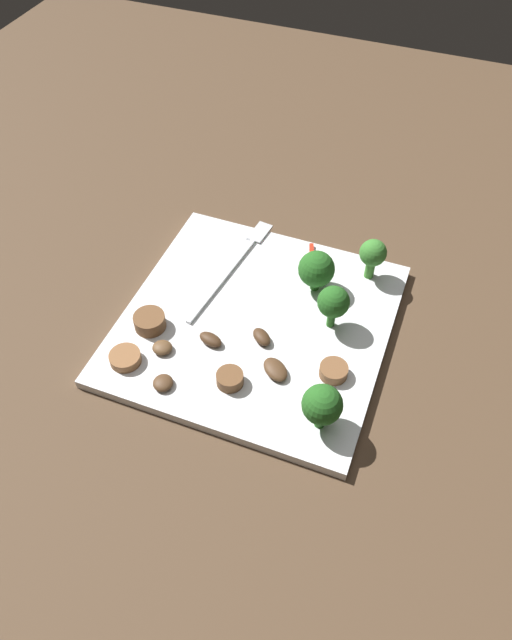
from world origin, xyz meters
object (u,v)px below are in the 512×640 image
at_px(sausage_slice_2, 334,371).
at_px(fork, 236,262).
at_px(broccoli_floret_0, 316,269).
at_px(pepper_strip_1, 312,258).
at_px(mushroom_0, 211,339).
at_px(mushroom_1, 162,348).
at_px(mushroom_2, 262,337).
at_px(sausage_slice_3, 125,358).
at_px(plate, 256,323).
at_px(broccoli_floret_3, 373,254).
at_px(broccoli_floret_1, 333,303).
at_px(sausage_slice_0, 150,321).
at_px(mushroom_3, 275,369).
at_px(broccoli_floret_2, 322,405).
at_px(mushroom_4, 163,383).
at_px(sausage_slice_1, 230,379).

bearing_deg(sausage_slice_2, fork, 53.21).
xyz_separation_m(broccoli_floret_0, pepper_strip_1, (0.04, 0.02, -0.03)).
relative_size(mushroom_0, mushroom_1, 1.29).
bearing_deg(mushroom_1, mushroom_2, -61.42).
distance_m(sausage_slice_3, mushroom_0, 0.09).
relative_size(plate, broccoli_floret_3, 5.44).
bearing_deg(broccoli_floret_1, broccoli_floret_3, -13.16).
relative_size(broccoli_floret_0, broccoli_floret_1, 0.93).
relative_size(broccoli_floret_0, mushroom_0, 1.86).
xyz_separation_m(sausage_slice_0, sausage_slice_2, (0.01, -0.20, -0.00)).
xyz_separation_m(fork, sausage_slice_0, (-0.12, 0.05, 0.01)).
height_order(broccoli_floret_3, sausage_slice_3, broccoli_floret_3).
height_order(sausage_slice_2, mushroom_3, sausage_slice_2).
bearing_deg(mushroom_3, mushroom_1, 97.58).
distance_m(broccoli_floret_2, mushroom_1, 0.18).
bearing_deg(pepper_strip_1, fork, 114.87).
bearing_deg(broccoli_floret_0, pepper_strip_1, 21.83).
height_order(mushroom_3, pepper_strip_1, mushroom_3).
distance_m(sausage_slice_2, mushroom_3, 0.06).
relative_size(sausage_slice_2, mushroom_4, 1.37).
xyz_separation_m(broccoli_floret_2, mushroom_1, (0.03, 0.17, -0.03)).
xyz_separation_m(fork, pepper_strip_1, (0.04, -0.08, 0.00)).
bearing_deg(broccoli_floret_3, broccoli_floret_0, 127.66).
height_order(mushroom_0, pepper_strip_1, mushroom_0).
xyz_separation_m(plate, sausage_slice_0, (-0.05, 0.10, 0.01)).
relative_size(broccoli_floret_3, pepper_strip_1, 1.09).
bearing_deg(sausage_slice_3, broccoli_floret_3, -44.06).
xyz_separation_m(mushroom_1, pepper_strip_1, (0.18, -0.10, -0.00)).
height_order(plate, sausage_slice_2, sausage_slice_2).
relative_size(broccoli_floret_3, mushroom_0, 1.91).
bearing_deg(sausage_slice_1, sausage_slice_3, 97.04).
relative_size(plate, mushroom_4, 13.41).
bearing_deg(broccoli_floret_0, mushroom_0, 145.76).
relative_size(sausage_slice_0, mushroom_3, 1.07).
bearing_deg(mushroom_0, mushroom_4, 161.80).
distance_m(fork, mushroom_0, 0.12).
distance_m(broccoli_floret_1, sausage_slice_0, 0.19).
relative_size(mushroom_1, mushroom_3, 0.67).
bearing_deg(sausage_slice_3, mushroom_0, -53.15).
bearing_deg(mushroom_1, fork, -8.59).
xyz_separation_m(sausage_slice_0, sausage_slice_1, (-0.04, -0.11, -0.00)).
height_order(broccoli_floret_0, mushroom_3, broccoli_floret_0).
xyz_separation_m(broccoli_floret_0, sausage_slice_1, (-0.15, 0.04, -0.02)).
xyz_separation_m(plate, fork, (0.07, 0.05, 0.01)).
height_order(mushroom_0, mushroom_4, mushroom_0).
bearing_deg(broccoli_floret_2, mushroom_3, 54.82).
distance_m(broccoli_floret_1, sausage_slice_1, 0.13).
height_order(plate, broccoli_floret_0, broccoli_floret_0).
xyz_separation_m(plate, mushroom_0, (-0.04, 0.03, 0.01)).
distance_m(mushroom_1, mushroom_2, 0.10).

